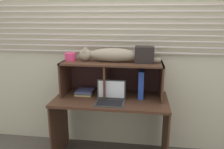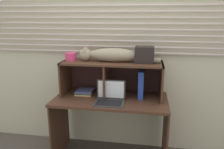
{
  "view_description": "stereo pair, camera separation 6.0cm",
  "coord_description": "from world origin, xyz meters",
  "px_view_note": "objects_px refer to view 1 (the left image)",
  "views": [
    {
      "loc": [
        0.34,
        -2.16,
        1.66
      ],
      "look_at": [
        0.0,
        0.3,
        1.01
      ],
      "focal_mm": 35.88,
      "sensor_mm": 36.0,
      "label": 1
    },
    {
      "loc": [
        0.4,
        -2.15,
        1.66
      ],
      "look_at": [
        0.0,
        0.3,
        1.01
      ],
      "focal_mm": 35.88,
      "sensor_mm": 36.0,
      "label": 2
    }
  ],
  "objects_px": {
    "laptop": "(110,98)",
    "small_basket": "(70,57)",
    "binder_upright": "(141,83)",
    "book_stack": "(85,92)",
    "cat": "(110,55)",
    "storage_box": "(144,55)"
  },
  "relations": [
    {
      "from": "cat",
      "to": "binder_upright",
      "type": "height_order",
      "value": "cat"
    },
    {
      "from": "cat",
      "to": "laptop",
      "type": "xyz_separation_m",
      "value": [
        0.03,
        -0.22,
        -0.43
      ]
    },
    {
      "from": "binder_upright",
      "to": "storage_box",
      "type": "height_order",
      "value": "storage_box"
    },
    {
      "from": "storage_box",
      "to": "small_basket",
      "type": "bearing_deg",
      "value": 180.0
    },
    {
      "from": "laptop",
      "to": "book_stack",
      "type": "height_order",
      "value": "laptop"
    },
    {
      "from": "book_stack",
      "to": "storage_box",
      "type": "relative_size",
      "value": 1.08
    },
    {
      "from": "cat",
      "to": "small_basket",
      "type": "bearing_deg",
      "value": 180.0
    },
    {
      "from": "book_stack",
      "to": "binder_upright",
      "type": "bearing_deg",
      "value": 0.14
    },
    {
      "from": "book_stack",
      "to": "storage_box",
      "type": "height_order",
      "value": "storage_box"
    },
    {
      "from": "laptop",
      "to": "storage_box",
      "type": "distance_m",
      "value": 0.6
    },
    {
      "from": "binder_upright",
      "to": "book_stack",
      "type": "height_order",
      "value": "binder_upright"
    },
    {
      "from": "book_stack",
      "to": "storage_box",
      "type": "bearing_deg",
      "value": 0.14
    },
    {
      "from": "cat",
      "to": "storage_box",
      "type": "height_order",
      "value": "storage_box"
    },
    {
      "from": "cat",
      "to": "book_stack",
      "type": "distance_m",
      "value": 0.54
    },
    {
      "from": "cat",
      "to": "binder_upright",
      "type": "relative_size",
      "value": 2.91
    },
    {
      "from": "laptop",
      "to": "small_basket",
      "type": "height_order",
      "value": "small_basket"
    },
    {
      "from": "binder_upright",
      "to": "book_stack",
      "type": "distance_m",
      "value": 0.67
    },
    {
      "from": "laptop",
      "to": "binder_upright",
      "type": "xyz_separation_m",
      "value": [
        0.32,
        0.22,
        0.11
      ]
    },
    {
      "from": "cat",
      "to": "small_basket",
      "type": "relative_size",
      "value": 7.17
    },
    {
      "from": "small_basket",
      "to": "book_stack",
      "type": "bearing_deg",
      "value": -0.6
    },
    {
      "from": "laptop",
      "to": "small_basket",
      "type": "distance_m",
      "value": 0.67
    },
    {
      "from": "binder_upright",
      "to": "storage_box",
      "type": "relative_size",
      "value": 1.54
    }
  ]
}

